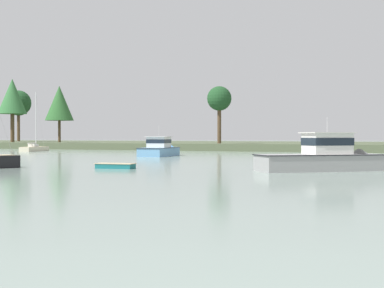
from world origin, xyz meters
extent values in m
cube|color=#4C563D|center=(0.00, 92.61, 0.55)|extent=(251.78, 44.09, 1.09)
cube|color=#196B70|center=(-6.14, 25.51, 0.10)|extent=(2.73, 1.28, 0.48)
cube|color=#C6B289|center=(-6.14, 25.51, 0.34)|extent=(2.85, 1.37, 0.05)
cube|color=tan|center=(-6.14, 25.51, 0.30)|extent=(0.17, 0.89, 0.03)
cube|color=beige|center=(-41.53, 59.81, 0.09)|extent=(2.88, 6.56, 1.07)
cube|color=#CCB78E|center=(-41.53, 59.81, 0.65)|extent=(2.62, 6.15, 0.04)
cube|color=silver|center=(-41.46, 59.50, 0.86)|extent=(1.28, 1.58, 0.38)
cylinder|color=silver|center=(-41.63, 60.31, 4.73)|extent=(0.13, 0.13, 8.13)
cylinder|color=silver|center=(-41.36, 59.06, 1.15)|extent=(0.63, 2.51, 0.10)
cylinder|color=silver|center=(-41.36, 59.06, 1.20)|extent=(0.62, 2.27, 0.14)
cylinder|color=#999999|center=(-41.90, 61.55, 4.71)|extent=(0.55, 2.51, 8.09)
cube|color=#669ECC|center=(-15.00, 48.96, 0.22)|extent=(3.57, 7.32, 1.49)
cone|color=#669ECC|center=(-15.49, 52.44, 0.22)|extent=(2.61, 2.28, 2.36)
cube|color=black|center=(-15.00, 48.96, 0.93)|extent=(3.70, 7.47, 0.05)
cube|color=silver|center=(-14.99, 48.88, 1.55)|extent=(2.41, 2.70, 1.17)
cube|color=#19232D|center=(-14.99, 48.88, 1.67)|extent=(2.46, 2.75, 0.42)
cube|color=beige|center=(-14.99, 48.88, 2.17)|extent=(2.79, 3.03, 0.06)
cylinder|color=silver|center=(-14.99, 48.88, 2.80)|extent=(0.03, 0.03, 1.22)
cube|color=gray|center=(7.30, 28.63, 0.24)|extent=(7.87, 7.13, 1.67)
cone|color=gray|center=(10.41, 31.19, 0.24)|extent=(3.23, 3.24, 2.34)
cube|color=black|center=(7.30, 28.63, 1.05)|extent=(8.06, 7.32, 0.05)
cube|color=silver|center=(7.74, 28.99, 1.76)|extent=(3.37, 3.29, 1.36)
cube|color=#19232D|center=(7.74, 28.99, 1.89)|extent=(3.44, 3.36, 0.49)
cube|color=beige|center=(7.74, 28.99, 2.47)|extent=(3.83, 3.75, 0.06)
cylinder|color=silver|center=(7.74, 28.99, 2.98)|extent=(0.03, 0.03, 0.98)
cylinder|color=brown|center=(-61.37, 77.52, 5.46)|extent=(0.73, 0.73, 8.74)
cone|color=#336B38|center=(-61.37, 77.52, 9.80)|extent=(5.45, 5.45, 6.66)
cylinder|color=brown|center=(-71.93, 91.34, 4.66)|extent=(0.65, 0.65, 7.14)
sphere|color=#1E4723|center=(-71.93, 91.34, 9.48)|extent=(5.55, 5.55, 5.55)
cylinder|color=brown|center=(-51.91, 79.44, 4.44)|extent=(0.50, 0.50, 6.70)
cone|color=#2D602D|center=(-51.91, 79.44, 8.38)|extent=(5.28, 5.28, 6.46)
cylinder|color=brown|center=(-18.22, 75.26, 4.16)|extent=(0.59, 0.59, 6.14)
sphere|color=#1E4723|center=(-18.22, 75.26, 8.10)|extent=(3.82, 3.82, 3.82)
camera|label=1|loc=(15.34, -8.95, 2.25)|focal=54.49mm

